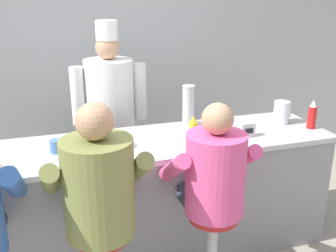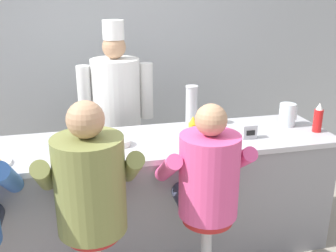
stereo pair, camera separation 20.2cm
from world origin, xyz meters
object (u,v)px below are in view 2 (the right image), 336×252
at_px(mustard_bottle_yellow, 193,131).
at_px(cook_in_whites_near, 117,108).
at_px(hot_sauce_bottle_orange, 205,140).
at_px(cereal_bowl, 121,142).
at_px(ketchup_bottle_red, 318,118).
at_px(cup_stack_steel, 191,106).
at_px(diner_seated_olive, 90,189).
at_px(coffee_mug_blue, 57,143).
at_px(water_pitcher_clear, 287,115).
at_px(napkin_dispenser_chrome, 249,132).
at_px(diner_seated_pink, 207,181).

xyz_separation_m(mustard_bottle_yellow, cook_in_whites_near, (-0.46, 0.98, -0.07)).
distance_m(hot_sauce_bottle_orange, cereal_bowl, 0.63).
relative_size(ketchup_bottle_red, cup_stack_steel, 0.71).
bearing_deg(diner_seated_olive, coffee_mug_blue, 107.77).
xyz_separation_m(coffee_mug_blue, diner_seated_olive, (0.20, -0.62, -0.07)).
relative_size(water_pitcher_clear, cup_stack_steel, 0.56).
height_order(ketchup_bottle_red, coffee_mug_blue, ketchup_bottle_red).
relative_size(hot_sauce_bottle_orange, cup_stack_steel, 0.37).
bearing_deg(water_pitcher_clear, hot_sauce_bottle_orange, -159.38).
xyz_separation_m(napkin_dispenser_chrome, cook_in_whites_near, (-0.92, 0.98, -0.03)).
relative_size(hot_sauce_bottle_orange, water_pitcher_clear, 0.66).
height_order(coffee_mug_blue, cook_in_whites_near, cook_in_whites_near).
distance_m(ketchup_bottle_red, cup_stack_steel, 1.03).
bearing_deg(water_pitcher_clear, mustard_bottle_yellow, -167.35).
distance_m(coffee_mug_blue, diner_seated_pink, 1.13).
xyz_separation_m(ketchup_bottle_red, diner_seated_olive, (-1.85, -0.51, -0.14)).
distance_m(water_pitcher_clear, cereal_bowl, 1.44).
xyz_separation_m(hot_sauce_bottle_orange, cereal_bowl, (-0.59, 0.20, -0.04)).
bearing_deg(ketchup_bottle_red, diner_seated_pink, -155.21).
distance_m(hot_sauce_bottle_orange, water_pitcher_clear, 0.90).
xyz_separation_m(coffee_mug_blue, cook_in_whites_near, (0.53, 0.86, -0.02)).
distance_m(mustard_bottle_yellow, diner_seated_pink, 0.54).
xyz_separation_m(water_pitcher_clear, diner_seated_olive, (-1.69, -0.71, -0.12)).
bearing_deg(water_pitcher_clear, diner_seated_olive, -157.28).
distance_m(coffee_mug_blue, diner_seated_olive, 0.66).
xyz_separation_m(ketchup_bottle_red, napkin_dispenser_chrome, (-0.61, -0.01, -0.06)).
relative_size(coffee_mug_blue, cook_in_whites_near, 0.08).
distance_m(coffee_mug_blue, napkin_dispenser_chrome, 1.45).
height_order(water_pitcher_clear, diner_seated_olive, diner_seated_olive).
bearing_deg(diner_seated_olive, mustard_bottle_yellow, 32.57).
bearing_deg(napkin_dispenser_chrome, cereal_bowl, 175.00).
distance_m(mustard_bottle_yellow, diner_seated_olive, 0.95).
bearing_deg(cereal_bowl, diner_seated_olive, -113.52).
height_order(ketchup_bottle_red, diner_seated_pink, diner_seated_pink).
distance_m(ketchup_bottle_red, napkin_dispenser_chrome, 0.61).
bearing_deg(diner_seated_olive, hot_sauce_bottle_orange, 24.73).
relative_size(coffee_mug_blue, napkin_dispenser_chrome, 1.21).
xyz_separation_m(mustard_bottle_yellow, coffee_mug_blue, (-0.99, 0.12, -0.05)).
height_order(napkin_dispenser_chrome, diner_seated_pink, diner_seated_pink).
bearing_deg(cook_in_whites_near, water_pitcher_clear, -29.84).
height_order(hot_sauce_bottle_orange, water_pitcher_clear, water_pitcher_clear).
xyz_separation_m(water_pitcher_clear, cup_stack_steel, (-0.79, 0.20, 0.08)).
bearing_deg(diner_seated_pink, water_pitcher_clear, 36.65).
xyz_separation_m(napkin_dispenser_chrome, diner_seated_pink, (-0.51, -0.51, -0.11)).
xyz_separation_m(mustard_bottle_yellow, diner_seated_pink, (-0.06, -0.51, -0.16)).
bearing_deg(cook_in_whites_near, hot_sauce_bottle_orange, -64.65).
bearing_deg(coffee_mug_blue, napkin_dispenser_chrome, -4.74).
xyz_separation_m(coffee_mug_blue, cup_stack_steel, (1.10, 0.29, 0.13)).
xyz_separation_m(ketchup_bottle_red, hot_sauce_bottle_orange, (-1.00, -0.12, -0.05)).
distance_m(diner_seated_olive, diner_seated_pink, 0.73).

